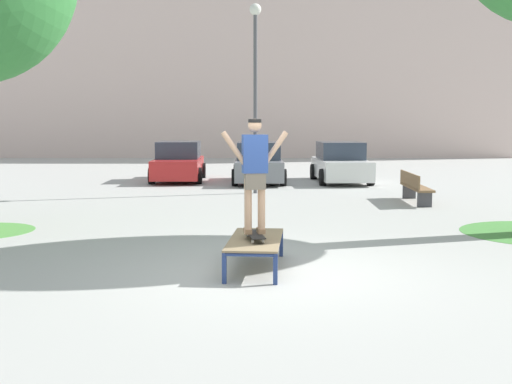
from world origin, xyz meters
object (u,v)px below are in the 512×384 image
park_bench (415,187)px  light_post (255,70)px  skateboard (255,235)px  skater (255,168)px  skate_box (255,242)px  car_red (179,163)px  car_white (340,164)px  car_grey (259,164)px

park_bench → light_post: bearing=152.1°
skateboard → skater: (-0.00, 0.00, 0.99)m
park_bench → light_post: 6.04m
skate_box → park_bench: (4.36, 8.03, 0.03)m
car_red → light_post: bearing=-55.7°
skateboard → skate_box: bearing=85.7°
car_red → car_white: bearing=-5.1°
car_white → park_bench: size_ratio=1.77×
park_bench → skate_box: bearing=-118.5°
skate_box → skateboard: bearing=-94.3°
car_red → skate_box: bearing=-78.3°
car_white → light_post: 5.85m
skate_box → car_red: bearing=101.7°
car_red → car_white: same height
car_white → skater: bearing=-102.2°
skate_box → light_post: size_ratio=0.33×
park_bench → car_white: bearing=101.7°
skate_box → car_red: size_ratio=0.46×
skate_box → car_white: 14.51m
car_grey → park_bench: bearing=-54.1°
skate_box → car_grey: car_grey is taller
skater → light_post: size_ratio=0.29×
skater → light_post: (-0.06, 10.48, 2.29)m
skater → car_red: bearing=101.6°
skate_box → car_red: car_red is taller
car_white → skate_box: bearing=-102.3°
light_post → car_grey: bearing=88.5°
car_red → skateboard: bearing=-78.4°
skate_box → car_white: (3.09, 14.18, 0.28)m
skate_box → park_bench: 9.13m
park_bench → car_red: bearing=137.8°
skate_box → skateboard: skateboard is taller
car_grey → park_bench: (4.33, -5.99, -0.24)m
car_grey → light_post: bearing=-91.5°
skater → park_bench: size_ratio=0.70×
skater → car_white: (3.09, 14.28, -0.84)m
skateboard → car_white: car_white is taller
skate_box → light_post: bearing=90.4°
skater → skate_box: bearing=85.4°
park_bench → light_post: light_post is taller
skate_box → car_grey: (0.02, 14.02, 0.28)m
skateboard → car_white: 14.61m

